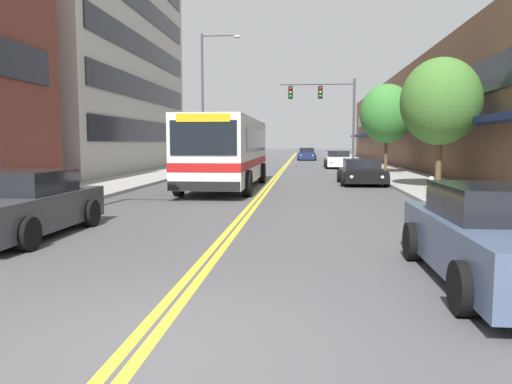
% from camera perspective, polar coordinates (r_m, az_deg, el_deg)
% --- Properties ---
extents(ground_plane, '(240.00, 240.00, 0.00)m').
position_cam_1_polar(ground_plane, '(41.82, 3.32, 2.90)').
color(ground_plane, '#4C4C4F').
extents(sidewalk_left, '(3.51, 106.00, 0.13)m').
position_cam_1_polar(sidewalk_left, '(42.72, -6.47, 3.02)').
color(sidewalk_left, '#9E9B96').
rests_on(sidewalk_left, ground_plane).
extents(sidewalk_right, '(3.51, 106.00, 0.13)m').
position_cam_1_polar(sidewalk_right, '(42.16, 13.23, 2.87)').
color(sidewalk_right, '#9E9B96').
rests_on(sidewalk_right, ground_plane).
extents(centre_line, '(0.34, 106.00, 0.01)m').
position_cam_1_polar(centre_line, '(41.82, 3.32, 2.91)').
color(centre_line, yellow).
rests_on(centre_line, ground_plane).
extents(office_tower_left, '(12.08, 20.79, 22.26)m').
position_cam_1_polar(office_tower_left, '(38.86, -21.57, 18.85)').
color(office_tower_left, '#BCB7AD').
rests_on(office_tower_left, ground_plane).
extents(storefront_row_right, '(9.10, 68.00, 7.78)m').
position_cam_1_polar(storefront_row_right, '(43.36, 21.27, 7.76)').
color(storefront_row_right, brown).
rests_on(storefront_row_right, ground_plane).
extents(city_bus, '(2.92, 10.62, 3.04)m').
position_cam_1_polar(city_bus, '(22.32, -3.26, 4.91)').
color(city_bus, silver).
rests_on(city_bus, ground_plane).
extents(car_dark_grey_parked_left_near, '(2.16, 4.59, 1.41)m').
position_cam_1_polar(car_dark_grey_parked_left_near, '(11.86, -25.33, -1.45)').
color(car_dark_grey_parked_left_near, '#38383D').
rests_on(car_dark_grey_parked_left_near, ground_plane).
extents(car_silver_parked_left_mid, '(1.99, 4.20, 1.19)m').
position_cam_1_polar(car_silver_parked_left_mid, '(35.31, -4.35, 3.30)').
color(car_silver_parked_left_mid, '#B7B7BC').
rests_on(car_silver_parked_left_mid, ground_plane).
extents(car_slate_blue_parked_right_foreground, '(2.14, 4.60, 1.40)m').
position_cam_1_polar(car_slate_blue_parked_right_foreground, '(7.94, 26.34, -4.78)').
color(car_slate_blue_parked_right_foreground, '#475675').
rests_on(car_slate_blue_parked_right_foreground, ground_plane).
extents(car_white_parked_right_mid, '(2.15, 4.50, 1.38)m').
position_cam_1_polar(car_white_parked_right_mid, '(40.14, 9.38, 3.64)').
color(car_white_parked_right_mid, white).
rests_on(car_white_parked_right_mid, ground_plane).
extents(car_black_parked_right_far, '(2.18, 4.16, 1.24)m').
position_cam_1_polar(car_black_parked_right_far, '(24.67, 11.99, 2.21)').
color(car_black_parked_right_far, black).
rests_on(car_black_parked_right_far, ground_plane).
extents(car_navy_moving_lead, '(2.14, 4.21, 1.42)m').
position_cam_1_polar(car_navy_moving_lead, '(57.72, 5.82, 4.30)').
color(car_navy_moving_lead, '#19234C').
rests_on(car_navy_moving_lead, ground_plane).
extents(traffic_signal_mast, '(5.55, 0.38, 6.63)m').
position_cam_1_polar(traffic_signal_mast, '(37.53, 8.30, 9.72)').
color(traffic_signal_mast, '#47474C').
rests_on(traffic_signal_mast, ground_plane).
extents(street_lamp_left_near, '(2.20, 0.28, 7.50)m').
position_cam_1_polar(street_lamp_left_near, '(12.80, -26.89, 16.17)').
color(street_lamp_left_near, '#47474C').
rests_on(street_lamp_left_near, ground_plane).
extents(street_lamp_left_far, '(2.74, 0.28, 9.29)m').
position_cam_1_polar(street_lamp_left_far, '(34.58, -5.55, 11.40)').
color(street_lamp_left_far, '#47474C').
rests_on(street_lamp_left_far, ground_plane).
extents(street_tree_right_mid, '(3.26, 3.26, 5.36)m').
position_cam_1_polar(street_tree_right_mid, '(22.23, 20.34, 9.65)').
color(street_tree_right_mid, brown).
rests_on(street_tree_right_mid, sidewalk_right).
extents(street_tree_right_far, '(3.29, 3.29, 5.48)m').
position_cam_1_polar(street_tree_right_far, '(32.20, 14.72, 8.65)').
color(street_tree_right_far, brown).
rests_on(street_tree_right_far, sidewalk_right).
extents(fire_hydrant, '(0.30, 0.22, 0.74)m').
position_cam_1_polar(fire_hydrant, '(18.05, 19.37, 0.54)').
color(fire_hydrant, '#B7B7BC').
rests_on(fire_hydrant, sidewalk_right).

